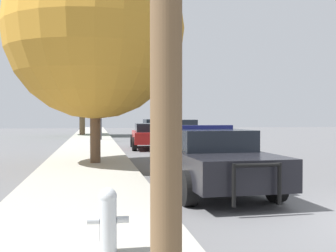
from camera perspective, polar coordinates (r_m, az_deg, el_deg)
name	(u,v)px	position (r m, az deg, el deg)	size (l,w,h in m)	color
sidewalk_left	(79,234)	(6.24, -11.96, -14.08)	(3.00, 110.00, 0.13)	#99968C
police_car	(208,157)	(9.89, 5.39, -4.22)	(2.23, 5.32, 1.51)	black
fire_hydrant	(108,218)	(5.08, -8.13, -12.21)	(0.48, 0.21, 0.76)	#B7BCC1
traffic_light	(124,90)	(28.79, -5.96, 4.91)	(3.88, 0.35, 4.73)	#424247
car_background_midblock	(150,135)	(22.18, -2.42, -1.23)	(2.19, 4.49, 1.34)	maroon
car_background_oncoming	(187,128)	(34.92, 2.57, -0.23)	(2.15, 4.17, 1.42)	#474C51
car_background_distant	(151,125)	(47.54, -2.31, 0.16)	(2.17, 4.57, 1.36)	#474C51
tree_sidewalk_near	(95,30)	(14.86, -9.88, 12.74)	(6.08, 6.08, 7.58)	brown
tree_sidewalk_far	(82,77)	(36.76, -11.57, 6.50)	(6.25, 6.25, 8.04)	brown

